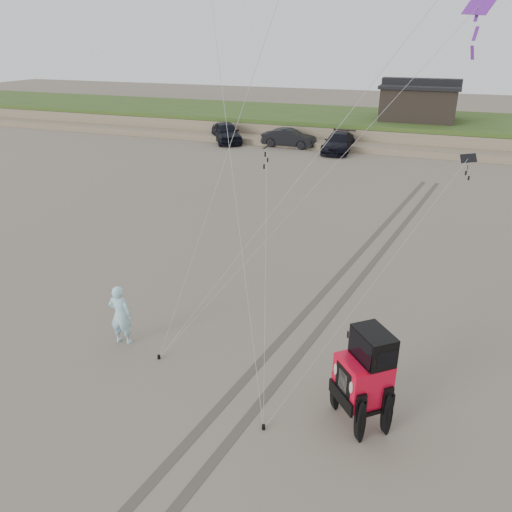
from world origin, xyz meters
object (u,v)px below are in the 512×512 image
object	(u,v)px
truck_a	(226,132)
jeep	(362,387)
cabin	(419,101)
truck_c	(339,143)
man	(120,315)
truck_b	(289,138)

from	to	relation	value
truck_a	jeep	world-z (taller)	jeep
jeep	cabin	bearing A→B (deg)	141.78
truck_c	cabin	bearing A→B (deg)	53.51
jeep	man	distance (m)	7.07
truck_a	truck_c	world-z (taller)	truck_a
cabin	truck_c	size ratio (longest dim) A/B	1.29
truck_a	man	distance (m)	30.35
jeep	truck_a	bearing A→B (deg)	168.31
truck_a	man	world-z (taller)	man
truck_c	man	bearing A→B (deg)	-91.77
truck_a	cabin	bearing A→B (deg)	-10.53
truck_a	truck_c	xyz separation A→B (m)	(9.70, -0.43, -0.11)
truck_a	jeep	distance (m)	33.93
cabin	truck_c	world-z (taller)	cabin
jeep	truck_b	bearing A→B (deg)	159.47
man	truck_a	bearing A→B (deg)	-79.50
truck_c	jeep	bearing A→B (deg)	-78.21
truck_b	man	bearing A→B (deg)	-170.65
truck_a	truck_c	size ratio (longest dim) A/B	0.98
truck_b	cabin	bearing A→B (deg)	-52.24
truck_b	jeep	world-z (taller)	jeep
truck_c	jeep	size ratio (longest dim) A/B	0.98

